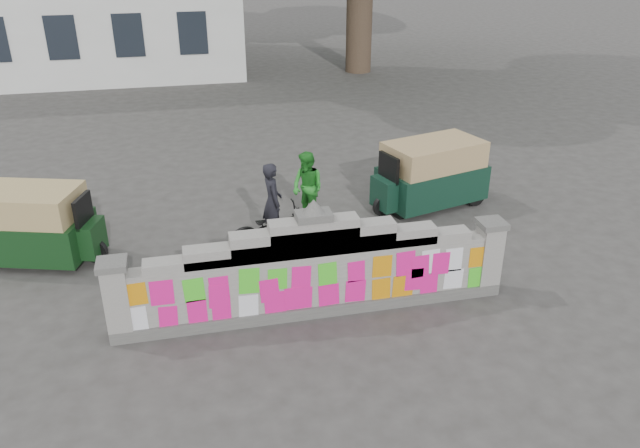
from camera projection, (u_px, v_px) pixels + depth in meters
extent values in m
plane|color=#383533|center=(314.00, 312.00, 10.23)|extent=(100.00, 100.00, 0.00)
cube|color=#4C4C49|center=(314.00, 307.00, 10.19)|extent=(6.40, 0.42, 0.20)
cube|color=gray|center=(314.00, 280.00, 9.97)|extent=(6.40, 0.32, 1.00)
cube|color=gray|center=(314.00, 249.00, 9.73)|extent=(5.20, 0.32, 0.14)
cube|color=gray|center=(314.00, 245.00, 9.70)|extent=(4.00, 0.32, 0.28)
cube|color=gray|center=(314.00, 240.00, 9.66)|extent=(2.60, 0.32, 0.44)
cube|color=gray|center=(314.00, 236.00, 9.63)|extent=(1.40, 0.32, 0.58)
cube|color=#4C4C49|center=(314.00, 216.00, 9.48)|extent=(0.55, 0.36, 0.12)
cone|color=#4C4C49|center=(314.00, 206.00, 9.41)|extent=(0.36, 0.36, 0.22)
cube|color=gray|center=(118.00, 303.00, 9.35)|extent=(0.36, 0.40, 1.24)
cube|color=#4C4C49|center=(111.00, 264.00, 9.06)|extent=(0.44, 0.44, 0.10)
cube|color=gray|center=(487.00, 259.00, 10.58)|extent=(0.36, 0.40, 1.24)
cube|color=#4C4C49|center=(492.00, 224.00, 10.30)|extent=(0.44, 0.44, 0.10)
imported|color=black|center=(273.00, 228.00, 12.03)|extent=(1.78, 0.78, 0.91)
imported|color=black|center=(273.00, 214.00, 11.90)|extent=(0.43, 0.60, 1.53)
imported|color=#258927|center=(308.00, 188.00, 13.09)|extent=(0.89, 0.94, 1.53)
cube|color=#113314|center=(28.00, 235.00, 11.64)|extent=(2.47, 1.81, 0.74)
cube|color=tan|center=(21.00, 204.00, 11.36)|extent=(2.28, 1.71, 0.55)
cube|color=#113314|center=(88.00, 238.00, 11.56)|extent=(0.63, 0.75, 0.64)
cube|color=black|center=(83.00, 210.00, 11.32)|extent=(0.27, 0.64, 0.55)
cylinder|color=black|center=(95.00, 251.00, 11.67)|extent=(0.47, 0.24, 0.46)
cylinder|color=black|center=(3.00, 235.00, 12.27)|extent=(0.47, 0.24, 0.46)
cube|color=#0F2F21|center=(432.00, 183.00, 13.97)|extent=(2.55, 1.82, 0.77)
cube|color=tan|center=(434.00, 155.00, 13.68)|extent=(2.35, 1.72, 0.57)
cube|color=#0F2F21|center=(387.00, 193.00, 13.44)|extent=(0.64, 0.77, 0.67)
cube|color=black|center=(389.00, 168.00, 13.20)|extent=(0.26, 0.67, 0.57)
cylinder|color=black|center=(383.00, 206.00, 13.53)|extent=(0.49, 0.24, 0.48)
cylinder|color=black|center=(446.00, 180.00, 14.88)|extent=(0.49, 0.24, 0.48)
cylinder|color=black|center=(476.00, 196.00, 14.05)|extent=(0.49, 0.24, 0.48)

